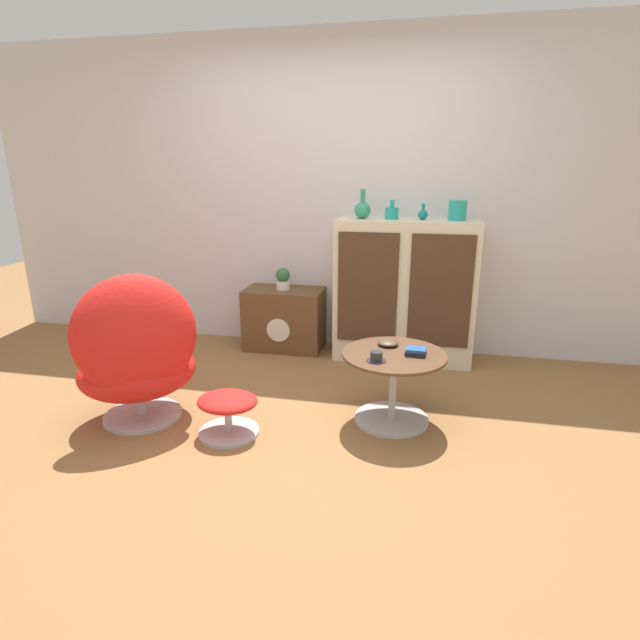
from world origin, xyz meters
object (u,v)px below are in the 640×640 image
at_px(potted_plant, 283,279).
at_px(book_stack, 416,351).
at_px(egg_chair, 137,354).
at_px(bowl, 388,343).
at_px(vase_inner_left, 392,213).
at_px(coffee_table, 393,380).
at_px(vase_leftmost, 363,209).
at_px(vase_rightmost, 457,210).
at_px(tv_console, 284,319).
at_px(teacup, 376,357).
at_px(sideboard, 404,291).
at_px(ottoman, 228,408).
at_px(vase_inner_right, 423,214).

distance_m(potted_plant, book_stack, 1.65).
bearing_deg(egg_chair, bowl, 17.68).
bearing_deg(vase_inner_left, egg_chair, -133.60).
bearing_deg(coffee_table, vase_inner_left, 96.53).
bearing_deg(vase_leftmost, coffee_table, -72.36).
relative_size(vase_rightmost, bowl, 1.16).
distance_m(tv_console, coffee_table, 1.55).
xyz_separation_m(teacup, bowl, (0.05, 0.28, -0.01)).
height_order(vase_leftmost, teacup, vase_leftmost).
relative_size(vase_inner_left, teacup, 1.28).
xyz_separation_m(coffee_table, teacup, (-0.10, -0.15, 0.20)).
height_order(tv_console, coffee_table, tv_console).
relative_size(teacup, bowl, 0.87).
height_order(vase_leftmost, vase_rightmost, vase_leftmost).
bearing_deg(sideboard, teacup, -94.20).
distance_m(potted_plant, bowl, 1.43).
xyz_separation_m(teacup, book_stack, (0.22, 0.15, -0.00)).
distance_m(book_stack, bowl, 0.22).
bearing_deg(ottoman, egg_chair, 176.97).
bearing_deg(coffee_table, vase_leftmost, 107.64).
bearing_deg(vase_leftmost, tv_console, 178.51).
xyz_separation_m(ottoman, vase_rightmost, (1.32, 1.51, 1.06)).
relative_size(vase_inner_left, vase_rightmost, 0.97).
xyz_separation_m(tv_console, coffee_table, (1.03, -1.15, 0.01)).
bearing_deg(teacup, ottoman, -165.44).
relative_size(vase_leftmost, vase_inner_right, 1.84).
bearing_deg(egg_chair, ottoman, -3.03).
bearing_deg(teacup, bowl, 80.77).
bearing_deg(vase_rightmost, teacup, -109.86).
bearing_deg(ottoman, vase_inner_left, 61.45).
distance_m(vase_leftmost, potted_plant, 0.90).
relative_size(tv_console, coffee_table, 1.06).
xyz_separation_m(sideboard, vase_inner_left, (-0.13, 0.00, 0.63)).
xyz_separation_m(ottoman, teacup, (0.85, 0.22, 0.31)).
distance_m(tv_console, vase_rightmost, 1.70).
xyz_separation_m(ottoman, vase_inner_left, (0.82, 1.51, 1.03)).
height_order(vase_inner_right, bowl, vase_inner_right).
distance_m(ottoman, teacup, 0.94).
bearing_deg(sideboard, coffee_table, -89.93).
bearing_deg(bowl, tv_console, 133.92).
xyz_separation_m(vase_inner_left, book_stack, (0.26, -1.13, -0.73)).
distance_m(tv_console, ottoman, 1.53).
xyz_separation_m(vase_leftmost, vase_inner_left, (0.23, -0.00, -0.02)).
xyz_separation_m(potted_plant, book_stack, (1.16, -1.15, -0.15)).
height_order(sideboard, vase_rightmost, vase_rightmost).
distance_m(tv_console, vase_leftmost, 1.17).
bearing_deg(tv_console, potted_plant, 174.49).
height_order(vase_leftmost, bowl, vase_leftmost).
height_order(vase_leftmost, vase_inner_left, vase_leftmost).
relative_size(sideboard, bowl, 8.73).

